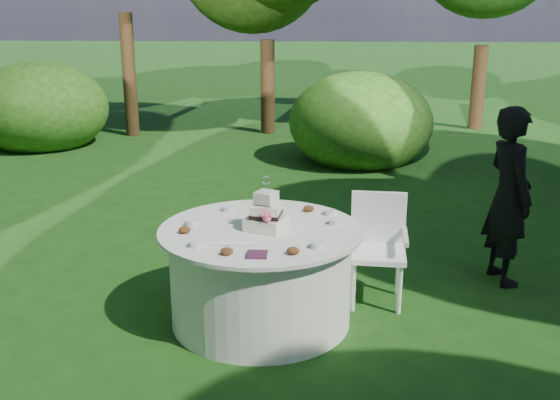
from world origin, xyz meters
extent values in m
plane|color=#153C10|center=(0.00, 0.00, 0.00)|extent=(80.00, 80.00, 0.00)
cube|color=#471E3A|center=(0.02, -0.56, 0.78)|extent=(0.14, 0.14, 0.02)
ellipsoid|color=white|center=(-0.22, -0.35, 0.78)|extent=(0.48, 0.07, 0.01)
imported|color=black|center=(2.12, 0.90, 0.79)|extent=(0.50, 0.65, 1.59)
cylinder|color=white|center=(0.00, 0.00, 0.37)|extent=(1.40, 1.40, 0.74)
cylinder|color=silver|center=(0.00, 0.00, 0.76)|extent=(1.56, 1.56, 0.03)
cube|color=silver|center=(0.05, 0.00, 0.82)|extent=(0.35, 0.35, 0.09)
cube|color=silver|center=(0.05, 0.00, 0.92)|extent=(0.23, 0.23, 0.09)
cube|color=silver|center=(0.05, 0.00, 1.02)|extent=(0.19, 0.19, 0.09)
cube|color=black|center=(0.05, 0.00, 0.89)|extent=(0.25, 0.25, 0.03)
sphere|color=#E7447D|center=(0.06, -0.13, 0.91)|extent=(0.07, 0.07, 0.07)
cylinder|color=white|center=(0.05, 0.00, 1.09)|extent=(0.01, 0.01, 0.05)
torus|color=silver|center=(0.05, 0.00, 1.16)|extent=(0.07, 0.02, 0.07)
cube|color=white|center=(0.94, 0.37, 0.44)|extent=(0.50, 0.50, 0.04)
cube|color=white|center=(0.95, 0.58, 0.68)|extent=(0.46, 0.08, 0.46)
cylinder|color=silver|center=(0.74, 0.20, 0.21)|extent=(0.04, 0.04, 0.42)
cylinder|color=white|center=(1.10, 0.17, 0.21)|extent=(0.04, 0.04, 0.42)
cylinder|color=silver|center=(0.77, 0.57, 0.21)|extent=(0.04, 0.04, 0.42)
cylinder|color=white|center=(1.14, 0.54, 0.21)|extent=(0.04, 0.04, 0.42)
cube|color=white|center=(0.72, 0.39, 0.60)|extent=(0.07, 0.42, 0.04)
cube|color=silver|center=(1.15, 0.35, 0.60)|extent=(0.07, 0.42, 0.04)
cylinder|color=silver|center=(-0.54, 0.05, 0.79)|extent=(0.10, 0.10, 0.04)
cylinder|color=silver|center=(-0.31, 0.43, 0.79)|extent=(0.10, 0.10, 0.04)
cylinder|color=silver|center=(-0.42, -0.41, 0.79)|extent=(0.10, 0.10, 0.04)
cylinder|color=silver|center=(0.43, -0.39, 0.79)|extent=(0.10, 0.10, 0.04)
cylinder|color=silver|center=(0.57, 0.13, 0.79)|extent=(0.10, 0.10, 0.04)
cylinder|color=silver|center=(0.54, 0.37, 0.79)|extent=(0.10, 0.10, 0.04)
ellipsoid|color=#562D16|center=(-0.56, -0.13, 0.79)|extent=(0.09, 0.09, 0.05)
ellipsoid|color=#562D16|center=(0.26, -0.52, 0.79)|extent=(0.09, 0.09, 0.05)
ellipsoid|color=#562D16|center=(-0.19, -0.55, 0.79)|extent=(0.09, 0.09, 0.05)
ellipsoid|color=#562D16|center=(0.36, 0.45, 0.79)|extent=(0.09, 0.09, 0.05)
camera|label=1|loc=(0.38, -4.70, 2.41)|focal=42.00mm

